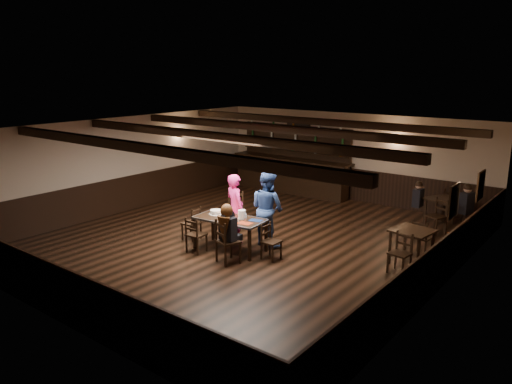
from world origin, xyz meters
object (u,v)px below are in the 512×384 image
Objects in this scene: bar_counter at (292,170)px; chair_near_right at (225,238)px; man_blue at (267,208)px; cake at (216,212)px; chair_near_left at (194,232)px; dining_table at (230,221)px; woman_pink at (235,208)px.

chair_near_right is at bearing -68.44° from bar_counter.
cake is at bearing 48.99° from man_blue.
man_blue is at bearing 39.81° from cake.
chair_near_left is 0.46× the size of man_blue.
bar_counter is (-1.54, 5.44, -0.07)m from cake.
chair_near_left is at bearing -93.85° from cake.
man_blue is 5.28m from bar_counter.
bar_counter is at bearing 105.76° from cake.
chair_near_right reaches higher than dining_table.
chair_near_right is at bearing 98.78° from man_blue.
chair_near_right is 1.52m from man_blue.
man_blue reaches higher than chair_near_left.
chair_near_right is at bearing -38.82° from cake.
chair_near_left is 0.19× the size of bar_counter.
man_blue is 1.19m from cake.
chair_near_left is 0.95m from chair_near_right.
bar_counter is (-2.44, 6.17, 0.17)m from chair_near_right.
chair_near_left is 2.49× the size of cake.
cake is at bearing -74.24° from bar_counter.
chair_near_left is at bearing -128.15° from dining_table.
man_blue is at bearing -62.40° from bar_counter.
dining_table is at bearing -70.00° from bar_counter.
dining_table is at bearing -4.30° from cake.
man_blue is at bearing 60.22° from dining_table.
dining_table is 0.84m from chair_near_left.
woman_pink reaches higher than cake.
chair_near_left is 6.30m from bar_counter.
chair_near_left is 1.77m from man_blue.
chair_near_right is (0.95, -0.05, 0.08)m from chair_near_left.
cake is (-0.20, -0.45, -0.02)m from woman_pink.
man_blue is 5.35× the size of cake.
chair_near_left is at bearing 99.21° from woman_pink.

